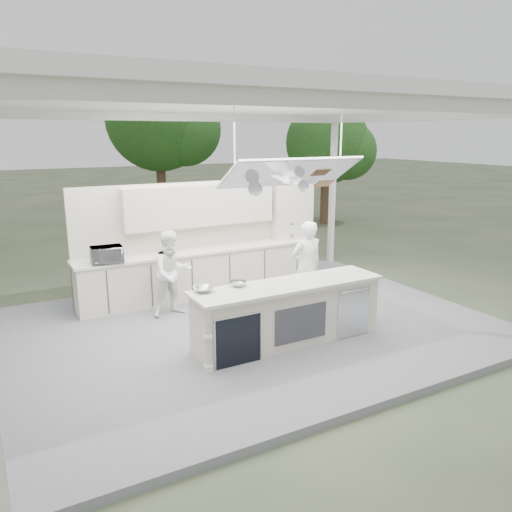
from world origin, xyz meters
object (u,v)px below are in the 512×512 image
back_counter (205,272)px  head_chef (306,266)px  demo_island (287,313)px  sous_chef (172,273)px

back_counter → head_chef: (1.26, -1.74, 0.36)m
demo_island → sous_chef: sous_chef is taller
demo_island → back_counter: (-0.18, 2.81, 0.00)m
demo_island → sous_chef: (-1.13, 2.03, 0.29)m
demo_island → back_counter: bearing=93.6°
sous_chef → back_counter: bearing=34.8°
demo_island → head_chef: (1.09, 1.07, 0.36)m
sous_chef → head_chef: bearing=-27.8°
back_counter → sous_chef: bearing=-140.8°
demo_island → sous_chef: bearing=119.2°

